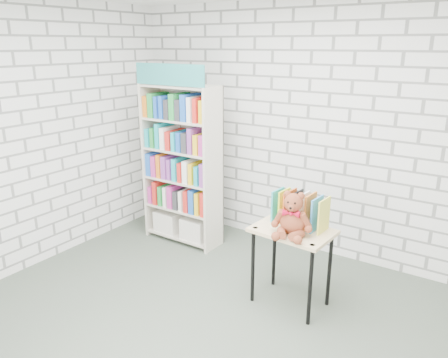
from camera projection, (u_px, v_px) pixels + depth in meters
The scene contains 6 objects.
ground at pixel (202, 331), 3.70m from camera, with size 4.50×4.50×0.00m, color #455043.
room_shell at pixel (199, 123), 3.17m from camera, with size 4.52×4.02×2.81m.
bookshelf at pixel (182, 164), 5.17m from camera, with size 0.95×0.37×2.13m.
display_table at pixel (292, 240), 3.93m from camera, with size 0.73×0.53×0.75m.
table_books at pixel (300, 211), 3.94m from camera, with size 0.50×0.25×0.29m.
teddy_bear at pixel (292, 218), 3.74m from camera, with size 0.35×0.34×0.39m.
Camera 1 is at (1.90, -2.51, 2.34)m, focal length 35.00 mm.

